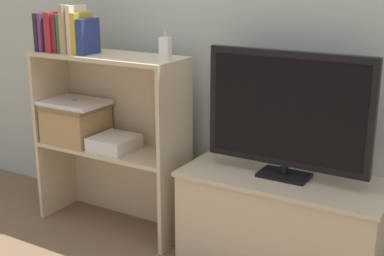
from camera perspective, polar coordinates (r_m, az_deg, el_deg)
name	(u,v)px	position (r m, az deg, el deg)	size (l,w,h in m)	color
tv_stand	(282,222)	(2.49, 9.55, -9.87)	(0.92, 0.42, 0.44)	#CCB793
tv	(287,112)	(2.31, 10.13, 1.69)	(0.73, 0.14, 0.56)	black
bookshelf_lower_tier	(119,173)	(2.90, -7.75, -4.73)	(0.81, 0.30, 0.44)	#CCB793
bookshelf_upper_tier	(116,88)	(2.77, -8.10, 4.24)	(0.81, 0.30, 0.48)	#CCB793
book_charcoal	(46,31)	(2.90, -15.30, 9.90)	(0.03, 0.15, 0.19)	#232328
book_plum	(50,32)	(2.88, -14.88, 9.89)	(0.02, 0.16, 0.19)	#6B2D66
book_teal	(54,32)	(2.86, -14.49, 9.85)	(0.02, 0.12, 0.19)	#1E7075
book_crimson	(58,32)	(2.84, -14.08, 9.93)	(0.03, 0.16, 0.20)	#B22328
book_maroon	(63,33)	(2.81, -13.57, 9.84)	(0.03, 0.14, 0.19)	maroon
book_forest	(68,33)	(2.79, -13.11, 9.84)	(0.02, 0.14, 0.19)	#286638
book_tan	(72,29)	(2.77, -12.66, 10.29)	(0.03, 0.16, 0.24)	tan
book_ivory	(77,29)	(2.75, -12.18, 10.24)	(0.03, 0.13, 0.24)	silver
book_mustard	(82,33)	(2.73, -11.65, 9.87)	(0.03, 0.14, 0.20)	gold
book_navy	(88,37)	(2.70, -11.01, 9.56)	(0.04, 0.13, 0.17)	navy
baby_monitor	(165,48)	(2.49, -2.87, 8.47)	(0.05, 0.04, 0.13)	white
storage_basket_left	(76,121)	(2.91, -12.26, 0.74)	(0.29, 0.27, 0.20)	tan
laptop	(75,103)	(2.88, -12.38, 2.67)	(0.33, 0.25, 0.02)	white
magazine_stack	(114,143)	(2.75, -8.28, -1.60)	(0.21, 0.22, 0.07)	silver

